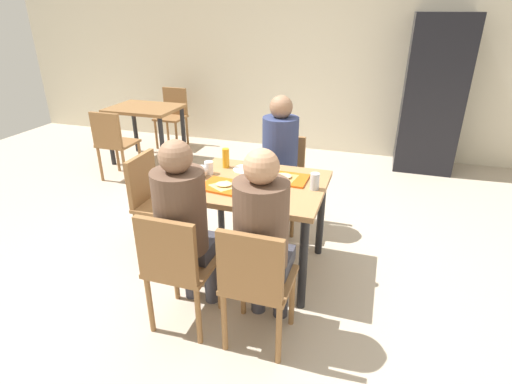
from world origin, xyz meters
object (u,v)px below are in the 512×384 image
(soda_can, at_px, (315,181))
(background_chair_far, at_px, (173,113))
(plastic_cup_b, at_px, (243,197))
(background_table, at_px, (146,116))
(paper_plate_near_edge, at_px, (267,198))
(foil_bundle, at_px, (201,171))
(pizza_slice_a, at_px, (224,185))
(plastic_cup_a, at_px, (266,160))
(drink_fridge, at_px, (433,95))
(chair_far_side, at_px, (282,175))
(chair_left_end, at_px, (154,197))
(main_table, at_px, (256,196))
(chair_near_left, at_px, (176,264))
(person_in_brown_jacket, at_px, (263,231))
(plastic_cup_c, at_px, (209,168))
(condiment_bottle, at_px, (226,158))
(chair_near_right, at_px, (255,280))
(person_in_red, at_px, (184,218))
(pizza_slice_b, at_px, (282,177))
(person_far_side, at_px, (279,155))
(tray_red_far, at_px, (283,178))
(paper_plate_center, at_px, (247,169))
(tray_red_near, at_px, (226,187))
(background_chair_near, at_px, (113,140))

(soda_can, distance_m, background_chair_far, 3.76)
(plastic_cup_b, distance_m, background_table, 3.21)
(paper_plate_near_edge, relative_size, foil_bundle, 2.20)
(pizza_slice_a, relative_size, plastic_cup_a, 1.92)
(soda_can, height_order, drink_fridge, drink_fridge)
(chair_far_side, bearing_deg, chair_left_end, -137.99)
(main_table, xyz_separation_m, chair_near_left, (-0.26, -0.81, -0.14))
(foil_bundle, height_order, drink_fridge, drink_fridge)
(background_chair_far, bearing_deg, foil_bundle, -57.23)
(pizza_slice_a, bearing_deg, background_chair_far, 124.90)
(person_in_brown_jacket, bearing_deg, plastic_cup_c, 132.35)
(chair_near_left, xyz_separation_m, foil_bundle, (-0.18, 0.79, 0.30))
(plastic_cup_a, height_order, condiment_bottle, condiment_bottle)
(background_chair_far, bearing_deg, paper_plate_near_edge, -51.40)
(plastic_cup_c, bearing_deg, main_table, -8.81)
(plastic_cup_b, relative_size, foil_bundle, 1.00)
(chair_left_end, bearing_deg, plastic_cup_a, 22.45)
(chair_near_right, height_order, person_in_red, person_in_red)
(pizza_slice_b, bearing_deg, chair_near_left, -114.87)
(pizza_slice_b, bearing_deg, pizza_slice_a, -143.14)
(person_far_side, xyz_separation_m, plastic_cup_c, (-0.41, -0.60, 0.05))
(person_in_brown_jacket, distance_m, person_far_side, 1.36)
(tray_red_far, distance_m, plastic_cup_c, 0.59)
(person_in_brown_jacket, bearing_deg, main_table, 111.01)
(chair_near_right, xyz_separation_m, pizza_slice_a, (-0.45, 0.65, 0.27))
(plastic_cup_b, xyz_separation_m, foil_bundle, (-0.46, 0.34, 0.00))
(person_in_brown_jacket, relative_size, pizza_slice_b, 4.58)
(main_table, xyz_separation_m, pizza_slice_b, (0.17, 0.12, 0.13))
(chair_left_end, height_order, plastic_cup_b, chair_left_end)
(person_in_brown_jacket, height_order, soda_can, person_in_brown_jacket)
(pizza_slice_a, height_order, foil_bundle, foil_bundle)
(pizza_slice_b, bearing_deg, person_in_brown_jacket, -83.88)
(tray_red_far, relative_size, drink_fridge, 0.19)
(plastic_cup_b, xyz_separation_m, condiment_bottle, (-0.36, 0.59, 0.03))
(plastic_cup_c, height_order, condiment_bottle, condiment_bottle)
(chair_near_left, distance_m, soda_can, 1.12)
(main_table, distance_m, chair_left_end, 0.91)
(chair_near_right, bearing_deg, person_in_red, 164.67)
(chair_near_left, height_order, drink_fridge, drink_fridge)
(person_in_brown_jacket, height_order, foil_bundle, person_in_brown_jacket)
(background_table, height_order, background_chair_far, background_chair_far)
(paper_plate_center, bearing_deg, chair_far_side, 75.03)
(chair_left_end, xyz_separation_m, background_chair_far, (-1.29, 2.70, 0.00))
(tray_red_near, distance_m, plastic_cup_b, 0.30)
(chair_left_end, distance_m, paper_plate_near_edge, 1.10)
(chair_near_left, relative_size, person_in_brown_jacket, 0.68)
(chair_far_side, distance_m, person_far_side, 0.28)
(tray_red_far, height_order, paper_plate_center, tray_red_far)
(background_chair_near, relative_size, background_chair_far, 1.00)
(plastic_cup_a, bearing_deg, background_table, 143.39)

